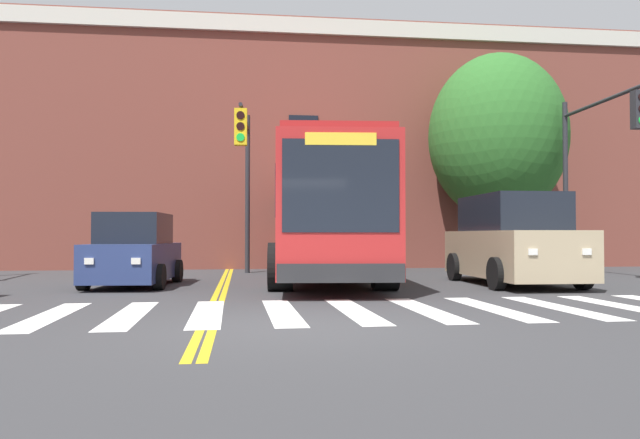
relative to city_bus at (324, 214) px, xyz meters
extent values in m
plane|color=#38383A|center=(-1.60, -9.19, -1.86)|extent=(120.00, 120.00, 0.00)
cube|color=white|center=(-5.29, -7.56, -1.86)|extent=(0.54, 3.60, 0.01)
cube|color=white|center=(-4.09, -7.54, -1.86)|extent=(0.54, 3.60, 0.01)
cube|color=white|center=(-2.88, -7.52, -1.86)|extent=(0.54, 3.60, 0.01)
cube|color=white|center=(-1.68, -7.50, -1.86)|extent=(0.54, 3.60, 0.01)
cube|color=white|center=(-0.47, -7.48, -1.86)|extent=(0.54, 3.60, 0.01)
cube|color=white|center=(0.73, -7.46, -1.86)|extent=(0.54, 3.60, 0.01)
cube|color=white|center=(1.94, -7.44, -1.86)|extent=(0.54, 3.60, 0.01)
cube|color=white|center=(3.14, -7.42, -1.86)|extent=(0.54, 3.60, 0.01)
cube|color=white|center=(4.35, -7.40, -1.86)|extent=(0.54, 3.60, 0.01)
cube|color=gold|center=(-2.88, 6.51, -1.86)|extent=(0.12, 36.00, 0.01)
cube|color=gold|center=(-2.72, 6.51, -1.86)|extent=(0.12, 36.00, 0.01)
cube|color=#B22323|center=(0.00, -0.03, -0.02)|extent=(3.41, 12.20, 2.97)
cube|color=black|center=(1.25, -0.12, 0.28)|extent=(0.89, 11.04, 1.07)
cube|color=black|center=(-1.25, 0.07, 0.28)|extent=(0.89, 11.04, 1.07)
cube|color=black|center=(-0.47, -6.04, 0.34)|extent=(2.23, 0.20, 1.78)
cube|color=yellow|center=(-0.47, -6.04, 1.23)|extent=(1.36, 0.14, 0.24)
cube|color=#232326|center=(-0.47, -6.07, -1.32)|extent=(2.43, 0.29, 0.36)
cube|color=maroon|center=(0.00, -0.03, 1.55)|extent=(3.23, 11.70, 0.16)
cylinder|color=black|center=(0.89, -3.84, -1.32)|extent=(0.64, 1.13, 1.09)
cylinder|color=black|center=(-1.47, -3.65, -1.32)|extent=(0.64, 1.13, 1.09)
cylinder|color=black|center=(1.39, 2.58, -1.32)|extent=(0.64, 1.13, 1.09)
cylinder|color=black|center=(-0.97, 2.77, -1.32)|extent=(0.64, 1.13, 1.09)
cylinder|color=black|center=(1.48, 3.68, -1.32)|extent=(0.64, 1.13, 1.09)
cylinder|color=black|center=(-0.89, 3.86, -1.32)|extent=(0.64, 1.13, 1.09)
cube|color=navy|center=(-4.99, -1.83, -1.26)|extent=(1.93, 3.92, 0.88)
cube|color=black|center=(-4.98, -1.79, -0.44)|extent=(1.64, 2.20, 0.75)
cube|color=white|center=(-4.62, -3.79, -1.17)|extent=(0.20, 0.05, 0.14)
cube|color=white|center=(-5.62, -3.72, -1.17)|extent=(0.20, 0.05, 0.14)
cylinder|color=black|center=(-4.22, -3.07, -1.56)|extent=(0.26, 0.61, 0.60)
cylinder|color=black|center=(-5.92, -2.95, -1.56)|extent=(0.26, 0.61, 0.60)
cylinder|color=black|center=(-4.05, -0.71, -1.56)|extent=(0.26, 0.61, 0.60)
cylinder|color=black|center=(-5.76, -0.59, -1.56)|extent=(0.26, 0.61, 0.60)
cube|color=tan|center=(4.49, -2.60, -1.08)|extent=(2.14, 5.02, 1.16)
cube|color=black|center=(4.49, -2.55, -0.04)|extent=(1.89, 3.13, 0.92)
cube|color=white|center=(5.03, -5.12, -0.96)|extent=(0.20, 0.05, 0.14)
cube|color=white|center=(3.82, -5.09, -0.96)|extent=(0.20, 0.05, 0.14)
cylinder|color=black|center=(5.48, -4.17, -1.48)|extent=(0.24, 0.77, 0.76)
cylinder|color=black|center=(3.42, -4.12, -1.48)|extent=(0.24, 0.77, 0.76)
cylinder|color=black|center=(5.56, -1.09, -1.48)|extent=(0.24, 0.77, 0.76)
cylinder|color=black|center=(3.50, -1.04, -1.48)|extent=(0.24, 0.77, 0.76)
cube|color=black|center=(0.99, 8.81, -1.09)|extent=(2.29, 5.14, 1.13)
cube|color=black|center=(0.99, 8.86, -0.02)|extent=(1.96, 3.23, 1.01)
cube|color=white|center=(1.75, 6.33, -0.97)|extent=(0.20, 0.05, 0.14)
cube|color=white|center=(0.59, 6.25, -0.97)|extent=(0.20, 0.05, 0.14)
cylinder|color=black|center=(2.09, 7.33, -1.48)|extent=(0.27, 0.77, 0.76)
cylinder|color=black|center=(0.11, 7.19, -1.48)|extent=(0.27, 0.77, 0.76)
cylinder|color=black|center=(1.87, 10.43, -1.48)|extent=(0.27, 0.77, 0.76)
cylinder|color=black|center=(-0.11, 10.29, -1.48)|extent=(0.27, 0.77, 0.76)
cylinder|color=#28282D|center=(8.05, 1.27, 0.92)|extent=(0.16, 0.16, 5.57)
cylinder|color=#28282D|center=(7.98, -0.82, 3.26)|extent=(0.26, 4.17, 0.11)
cube|color=#28282D|center=(7.91, -2.75, 2.66)|extent=(0.35, 0.29, 1.00)
cylinder|color=#28282D|center=(-2.16, 3.19, 0.77)|extent=(0.16, 0.16, 5.27)
cylinder|color=#28282D|center=(-2.28, 1.20, 2.95)|extent=(0.34, 3.98, 0.11)
cube|color=yellow|center=(-2.38, -0.64, 2.35)|extent=(0.36, 0.30, 1.00)
cylinder|color=black|center=(-2.39, -0.79, 2.65)|extent=(0.22, 0.04, 0.22)
cylinder|color=black|center=(-2.39, -0.79, 2.35)|extent=(0.22, 0.04, 0.22)
cylinder|color=green|center=(-2.39, -0.79, 2.05)|extent=(0.22, 0.04, 0.22)
cylinder|color=brown|center=(6.74, 3.58, -0.72)|extent=(0.67, 0.67, 2.28)
ellipsoid|color=#2D6B28|center=(6.74, 3.58, 2.94)|extent=(6.69, 6.64, 5.93)
cube|color=brown|center=(-0.07, 9.35, 2.90)|extent=(40.36, 7.79, 9.52)
cube|color=beige|center=(-0.07, 5.37, 7.26)|extent=(40.36, 0.16, 0.60)
cube|color=black|center=(-0.07, 5.42, 0.52)|extent=(1.10, 0.06, 1.40)
cube|color=black|center=(-0.07, 5.42, 3.18)|extent=(1.10, 0.06, 1.40)
camera|label=1|loc=(-2.32, -17.72, -0.60)|focal=35.00mm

